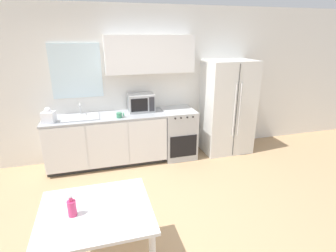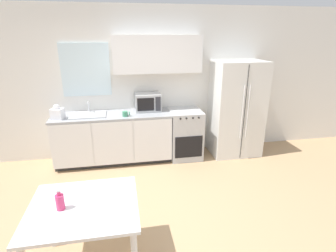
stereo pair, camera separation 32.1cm
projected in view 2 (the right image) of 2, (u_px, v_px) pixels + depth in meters
The scene contains 11 objects.
ground_plane at pixel (146, 218), 3.34m from camera, with size 12.00×12.00×0.00m, color tan.
wall_back at pixel (135, 80), 4.74m from camera, with size 12.00×0.38×2.70m.
kitchen_counter at pixel (114, 138), 4.70m from camera, with size 2.04×0.63×0.90m.
oven_range at pixel (185, 134), 4.91m from camera, with size 0.58×0.66×0.91m.
refrigerator at pixel (236, 109), 4.92m from camera, with size 0.91×0.70×1.77m.
kitchen_sink at pixel (88, 114), 4.49m from camera, with size 0.60×0.42×0.20m.
microwave at pixel (148, 102), 4.71m from camera, with size 0.45×0.33×0.32m.
coffee_mug at pixel (126, 114), 4.42m from camera, with size 0.13×0.09×0.09m.
grocery_bag_0 at pixel (57, 113), 4.27m from camera, with size 0.22×0.20×0.25m.
dining_table at pixel (85, 215), 2.43m from camera, with size 0.98×0.86×0.74m.
drink_bottle at pixel (60, 201), 2.32m from camera, with size 0.08×0.08×0.20m.
Camera 2 is at (-0.22, -2.76, 2.23)m, focal length 28.00 mm.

